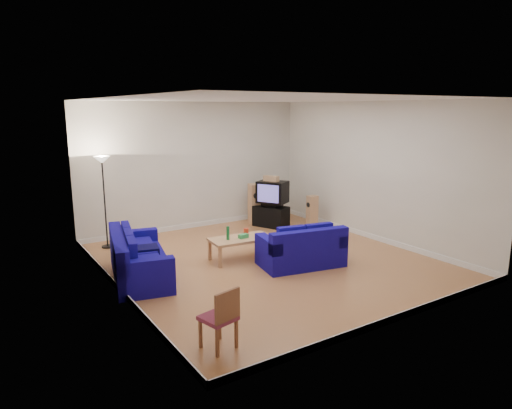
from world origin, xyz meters
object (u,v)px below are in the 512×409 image
coffee_table (241,240)px  television (272,192)px  tv_stand (271,216)px  sofa_three_seat (136,261)px  sofa_loveseat (302,251)px

coffee_table → television: 2.80m
coffee_table → tv_stand: (2.04, 1.87, -0.14)m
sofa_three_seat → coffee_table: 2.14m
sofa_three_seat → television: size_ratio=2.57×
sofa_loveseat → television: bearing=77.0°
sofa_three_seat → sofa_loveseat: bearing=81.2°
coffee_table → television: television is taller
sofa_three_seat → sofa_loveseat: size_ratio=1.32×
sofa_three_seat → tv_stand: 4.51m
television → coffee_table: bearing=-78.5°
sofa_loveseat → television: (1.26, 2.82, 0.62)m
sofa_three_seat → tv_stand: size_ratio=2.62×
sofa_three_seat → tv_stand: bearing=124.9°
tv_stand → television: 0.66m
sofa_loveseat → sofa_three_seat: bearing=169.7°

